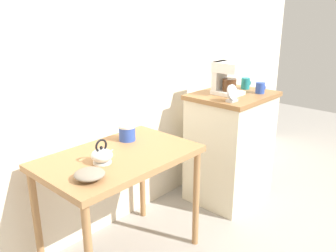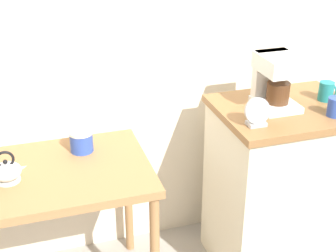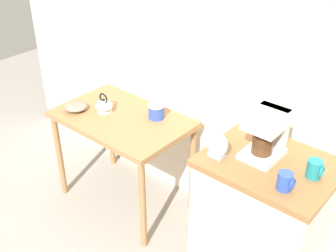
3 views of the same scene
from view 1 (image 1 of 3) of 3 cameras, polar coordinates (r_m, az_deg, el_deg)
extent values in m
plane|color=gray|center=(2.85, 2.83, -15.54)|extent=(8.00, 8.00, 0.00)
cube|color=beige|center=(2.77, -3.30, 14.47)|extent=(4.40, 0.10, 2.80)
cube|color=#9E7044|center=(2.18, -7.96, -5.06)|extent=(0.96, 0.61, 0.04)
cylinder|color=#9E7044|center=(2.46, 4.57, -11.73)|extent=(0.04, 0.04, 0.71)
cylinder|color=#9E7044|center=(2.35, -20.45, -14.62)|extent=(0.04, 0.04, 0.71)
cylinder|color=#9E7044|center=(2.78, -4.21, -8.02)|extent=(0.04, 0.04, 0.71)
cube|color=beige|center=(3.08, 9.98, -3.62)|extent=(0.64, 0.51, 0.90)
cube|color=olive|center=(2.94, 10.48, 4.87)|extent=(0.67, 0.54, 0.04)
cylinder|color=gray|center=(1.89, -12.55, -8.33)|extent=(0.07, 0.07, 0.01)
ellipsoid|color=gray|center=(1.88, -12.60, -7.62)|extent=(0.16, 0.16, 0.04)
cylinder|color=white|center=(2.07, -10.60, -5.78)|extent=(0.11, 0.11, 0.01)
ellipsoid|color=white|center=(2.05, -10.67, -4.70)|extent=(0.12, 0.12, 0.07)
cone|color=white|center=(2.08, -9.39, -4.15)|extent=(0.06, 0.03, 0.04)
sphere|color=black|center=(2.03, -10.75, -3.47)|extent=(0.02, 0.02, 0.02)
torus|color=black|center=(2.03, -10.77, -3.17)|extent=(0.08, 0.01, 0.08)
cylinder|color=#2D4CAD|center=(2.38, -6.64, -1.24)|extent=(0.11, 0.11, 0.09)
cylinder|color=white|center=(2.36, -6.69, -0.02)|extent=(0.11, 0.11, 0.01)
cube|color=white|center=(2.89, 9.66, 5.36)|extent=(0.18, 0.22, 0.03)
cube|color=white|center=(2.91, 8.37, 7.84)|extent=(0.16, 0.05, 0.26)
cube|color=white|center=(2.85, 9.88, 9.38)|extent=(0.18, 0.22, 0.08)
cylinder|color=#4C2D19|center=(2.87, 9.90, 6.59)|extent=(0.11, 0.11, 0.10)
cylinder|color=#2D4CAD|center=(2.98, 14.70, 6.00)|extent=(0.07, 0.07, 0.09)
torus|color=#2D4CAD|center=(3.01, 15.05, 6.10)|extent=(0.01, 0.06, 0.06)
cylinder|color=teal|center=(3.11, 12.44, 6.76)|extent=(0.07, 0.07, 0.10)
torus|color=teal|center=(3.15, 12.79, 6.85)|extent=(0.01, 0.06, 0.06)
cube|color=#B2B5BA|center=(2.66, 10.32, 4.08)|extent=(0.08, 0.06, 0.02)
cylinder|color=#B2B5BA|center=(2.65, 10.39, 5.39)|extent=(0.12, 0.05, 0.12)
cylinder|color=black|center=(2.64, 10.43, 5.38)|extent=(0.10, 0.04, 0.10)
camera|label=2|loc=(1.33, 64.88, 21.43)|focal=52.23mm
camera|label=3|loc=(3.24, 50.07, 23.30)|focal=44.89mm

